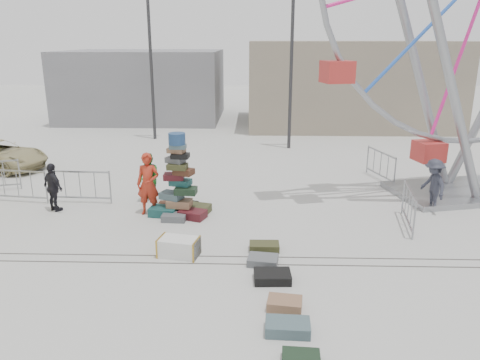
{
  "coord_description": "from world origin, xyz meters",
  "views": [
    {
      "loc": [
        1.28,
        -9.43,
        5.13
      ],
      "look_at": [
        0.91,
        2.79,
        1.43
      ],
      "focal_mm": 35.0,
      "sensor_mm": 36.0,
      "label": 1
    }
  ],
  "objects_px": {
    "barricade_wheel_front": "(408,207)",
    "barricade_wheel_back": "(380,165)",
    "steamer_trunk": "(179,247)",
    "pedestrian_green": "(149,178)",
    "pedestrian_black": "(53,187)",
    "pedestrian_red": "(148,184)",
    "lamp_post_left": "(152,52)",
    "suitcase_tower": "(179,192)",
    "barricade_dummy_b": "(18,186)",
    "barricade_dummy_c": "(80,187)",
    "lamp_post_right": "(294,53)",
    "pedestrian_grey": "(433,185)"
  },
  "relations": [
    {
      "from": "barricade_wheel_front",
      "to": "barricade_wheel_back",
      "type": "xyz_separation_m",
      "value": [
        0.39,
        4.61,
        0.0
      ]
    },
    {
      "from": "steamer_trunk",
      "to": "pedestrian_green",
      "type": "relative_size",
      "value": 0.6
    },
    {
      "from": "barricade_wheel_back",
      "to": "pedestrian_black",
      "type": "xyz_separation_m",
      "value": [
        -10.94,
        -3.72,
        0.21
      ]
    },
    {
      "from": "pedestrian_red",
      "to": "pedestrian_black",
      "type": "height_order",
      "value": "pedestrian_red"
    },
    {
      "from": "lamp_post_left",
      "to": "suitcase_tower",
      "type": "xyz_separation_m",
      "value": [
        2.96,
        -11.16,
        -3.78
      ]
    },
    {
      "from": "barricade_dummy_b",
      "to": "barricade_dummy_c",
      "type": "xyz_separation_m",
      "value": [
        2.06,
        -0.03,
        0.0
      ]
    },
    {
      "from": "lamp_post_left",
      "to": "barricade_wheel_back",
      "type": "xyz_separation_m",
      "value": [
        9.98,
        -7.24,
        -3.93
      ]
    },
    {
      "from": "lamp_post_right",
      "to": "suitcase_tower",
      "type": "relative_size",
      "value": 3.17
    },
    {
      "from": "barricade_wheel_back",
      "to": "suitcase_tower",
      "type": "bearing_deg",
      "value": -76.12
    },
    {
      "from": "lamp_post_left",
      "to": "barricade_dummy_c",
      "type": "xyz_separation_m",
      "value": [
        -0.42,
        -10.2,
        -3.93
      ]
    },
    {
      "from": "lamp_post_left",
      "to": "pedestrian_black",
      "type": "relative_size",
      "value": 5.25
    },
    {
      "from": "lamp_post_right",
      "to": "pedestrian_black",
      "type": "xyz_separation_m",
      "value": [
        -7.95,
        -8.96,
        -3.72
      ]
    },
    {
      "from": "barricade_dummy_b",
      "to": "pedestrian_green",
      "type": "distance_m",
      "value": 4.28
    },
    {
      "from": "barricade_dummy_b",
      "to": "pedestrian_black",
      "type": "bearing_deg",
      "value": -20.0
    },
    {
      "from": "pedestrian_red",
      "to": "lamp_post_right",
      "type": "bearing_deg",
      "value": 65.5
    },
    {
      "from": "pedestrian_green",
      "to": "steamer_trunk",
      "type": "bearing_deg",
      "value": -28.7
    },
    {
      "from": "lamp_post_right",
      "to": "barricade_wheel_back",
      "type": "distance_m",
      "value": 7.2
    },
    {
      "from": "pedestrian_red",
      "to": "pedestrian_grey",
      "type": "distance_m",
      "value": 8.71
    },
    {
      "from": "barricade_dummy_b",
      "to": "steamer_trunk",
      "type": "bearing_deg",
      "value": -25.78
    },
    {
      "from": "barricade_dummy_b",
      "to": "barricade_wheel_front",
      "type": "xyz_separation_m",
      "value": [
        12.07,
        -1.68,
        0.0
      ]
    },
    {
      "from": "suitcase_tower",
      "to": "barricade_wheel_back",
      "type": "distance_m",
      "value": 8.04
    },
    {
      "from": "barricade_dummy_c",
      "to": "barricade_wheel_front",
      "type": "xyz_separation_m",
      "value": [
        10.01,
        -1.65,
        0.0
      ]
    },
    {
      "from": "steamer_trunk",
      "to": "pedestrian_black",
      "type": "height_order",
      "value": "pedestrian_black"
    },
    {
      "from": "barricade_wheel_back",
      "to": "barricade_dummy_b",
      "type": "bearing_deg",
      "value": -92.05
    },
    {
      "from": "lamp_post_left",
      "to": "barricade_dummy_c",
      "type": "relative_size",
      "value": 4.0
    },
    {
      "from": "pedestrian_grey",
      "to": "barricade_wheel_back",
      "type": "bearing_deg",
      "value": 178.51
    },
    {
      "from": "pedestrian_black",
      "to": "pedestrian_green",
      "type": "bearing_deg",
      "value": -124.93
    },
    {
      "from": "pedestrian_grey",
      "to": "barricade_dummy_c",
      "type": "bearing_deg",
      "value": -105.74
    },
    {
      "from": "barricade_wheel_back",
      "to": "barricade_wheel_front",
      "type": "bearing_deg",
      "value": -20.17
    },
    {
      "from": "barricade_wheel_back",
      "to": "pedestrian_green",
      "type": "bearing_deg",
      "value": -86.78
    },
    {
      "from": "lamp_post_right",
      "to": "barricade_wheel_back",
      "type": "relative_size",
      "value": 4.0
    },
    {
      "from": "barricade_dummy_b",
      "to": "pedestrian_grey",
      "type": "distance_m",
      "value": 13.2
    },
    {
      "from": "barricade_wheel_back",
      "to": "barricade_dummy_c",
      "type": "bearing_deg",
      "value": -89.41
    },
    {
      "from": "pedestrian_black",
      "to": "steamer_trunk",
      "type": "bearing_deg",
      "value": -179.43
    },
    {
      "from": "lamp_post_right",
      "to": "steamer_trunk",
      "type": "xyz_separation_m",
      "value": [
        -3.63,
        -11.98,
        -4.25
      ]
    },
    {
      "from": "lamp_post_right",
      "to": "pedestrian_black",
      "type": "distance_m",
      "value": 12.54
    },
    {
      "from": "barricade_wheel_front",
      "to": "pedestrian_green",
      "type": "relative_size",
      "value": 1.24
    },
    {
      "from": "lamp_post_left",
      "to": "pedestrian_grey",
      "type": "height_order",
      "value": "lamp_post_left"
    },
    {
      "from": "steamer_trunk",
      "to": "barricade_dummy_b",
      "type": "xyz_separation_m",
      "value": [
        -5.85,
        3.8,
        0.32
      ]
    },
    {
      "from": "pedestrian_red",
      "to": "pedestrian_grey",
      "type": "height_order",
      "value": "pedestrian_red"
    },
    {
      "from": "barricade_dummy_b",
      "to": "pedestrian_green",
      "type": "bearing_deg",
      "value": 9.8
    },
    {
      "from": "lamp_post_left",
      "to": "pedestrian_grey",
      "type": "relative_size",
      "value": 4.87
    },
    {
      "from": "suitcase_tower",
      "to": "barricade_dummy_b",
      "type": "xyz_separation_m",
      "value": [
        -5.44,
        0.99,
        -0.16
      ]
    },
    {
      "from": "lamp_post_right",
      "to": "suitcase_tower",
      "type": "distance_m",
      "value": 10.7
    },
    {
      "from": "pedestrian_black",
      "to": "pedestrian_grey",
      "type": "distance_m",
      "value": 11.67
    },
    {
      "from": "steamer_trunk",
      "to": "barricade_dummy_c",
      "type": "xyz_separation_m",
      "value": [
        -3.79,
        3.78,
        0.32
      ]
    },
    {
      "from": "barricade_dummy_c",
      "to": "pedestrian_black",
      "type": "xyz_separation_m",
      "value": [
        -0.53,
        -0.76,
        0.21
      ]
    },
    {
      "from": "steamer_trunk",
      "to": "lamp_post_left",
      "type": "bearing_deg",
      "value": 115.08
    },
    {
      "from": "pedestrian_black",
      "to": "pedestrian_grey",
      "type": "xyz_separation_m",
      "value": [
        11.67,
        0.4,
        0.06
      ]
    },
    {
      "from": "barricade_dummy_b",
      "to": "pedestrian_black",
      "type": "xyz_separation_m",
      "value": [
        1.53,
        -0.79,
        0.21
      ]
    }
  ]
}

